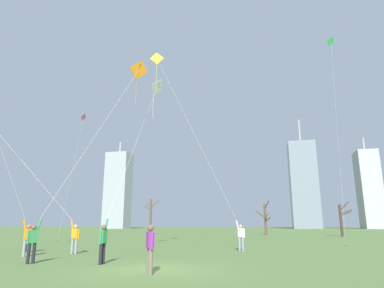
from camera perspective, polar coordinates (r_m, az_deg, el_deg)
name	(u,v)px	position (r m, az deg, el deg)	size (l,w,h in m)	color
ground_plane	(155,270)	(13.14, -6.41, -20.78)	(400.00, 400.00, 0.00)	#5B7A3D
kite_flyer_midfield_right_yellow	(227,207)	(21.85, 6.13, -10.76)	(6.35, 1.34, 13.93)	gray
kite_flyer_midfield_left_orange	(61,195)	(17.02, -21.65, -8.13)	(2.86, 6.22, 12.02)	black
kite_flyer_midfield_center_blue	(14,196)	(19.61, -28.48, -7.95)	(3.29, 6.69, 15.94)	gray
kite_flyer_foreground_right_white	(127,173)	(18.65, -11.19, -4.96)	(2.61, 13.45, 14.21)	black
kite_flyer_foreground_left_red	(37,189)	(22.34, -25.27, -7.01)	(15.82, 1.18, 16.63)	gray
bystander_watching_nearby	(29,237)	(22.95, -26.38, -14.16)	(0.43, 0.36, 1.62)	black
bystander_strolling_midfield	(150,246)	(11.77, -7.27, -17.17)	(0.36, 0.43, 1.62)	#726656
distant_kite_drifting_right_green	(332,56)	(36.85, 23.03, 13.90)	(1.83, 4.49, 20.30)	green
distant_kite_high_overhead_pink	(82,125)	(44.04, -18.53, 3.15)	(1.95, 6.19, 15.59)	pink
bare_tree_center	(151,216)	(56.03, -7.17, -12.20)	(2.59, 1.04, 5.68)	brown
bare_tree_rightmost	(265,218)	(54.76, 12.59, -12.38)	(2.40, 2.70, 5.30)	brown
bare_tree_leftmost	(342,218)	(50.64, 24.47, -11.61)	(1.97, 1.32, 4.70)	#423326
skyline_slender_spire	(369,189)	(137.97, 28.31, -6.87)	(6.97, 9.60, 33.55)	#B2B2B7
skyline_short_annex	(118,190)	(134.93, -12.69, -7.75)	(9.01, 7.29, 34.33)	#9EA3AD
skyline_mid_tower_right	(304,185)	(135.20, 18.74, -6.68)	(9.98, 11.16, 42.69)	gray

